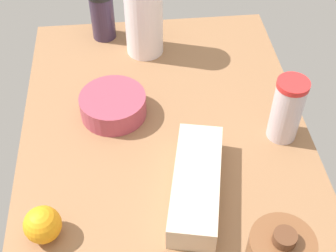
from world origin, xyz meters
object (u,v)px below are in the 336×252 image
shaker_bottle (102,15)px  orange_near_front (43,225)px  mixing_bowl (113,105)px  tumbler_cup (287,110)px  milk_jug (144,14)px  egg_carton (196,183)px

shaker_bottle → orange_near_front: shaker_bottle is taller
mixing_bowl → shaker_bottle: bearing=-176.5°
shaker_bottle → orange_near_front: size_ratio=1.95×
tumbler_cup → orange_near_front: bearing=-67.8°
shaker_bottle → milk_jug: size_ratio=0.57×
shaker_bottle → tumbler_cup: 67.09cm
milk_jug → egg_carton: bearing=8.2°
mixing_bowl → shaker_bottle: (-36.66, -2.25, 4.90)cm
egg_carton → tumbler_cup: bearing=135.3°
egg_carton → orange_near_front: 35.20cm
mixing_bowl → tumbler_cup: bearing=74.2°
mixing_bowl → egg_carton: bearing=33.1°
milk_jug → orange_near_front: bearing=-22.2°
egg_carton → shaker_bottle: bearing=-149.9°
shaker_bottle → orange_near_front: bearing=-10.4°
milk_jug → orange_near_front: size_ratio=3.45×
shaker_bottle → egg_carton: bearing=17.8°
shaker_bottle → milk_jug: (8.99, 12.73, 5.33)cm
mixing_bowl → milk_jug: milk_jug is taller
egg_carton → milk_jug: 57.63cm
orange_near_front → milk_jug: bearing=157.8°
egg_carton → orange_near_front: size_ratio=3.79×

